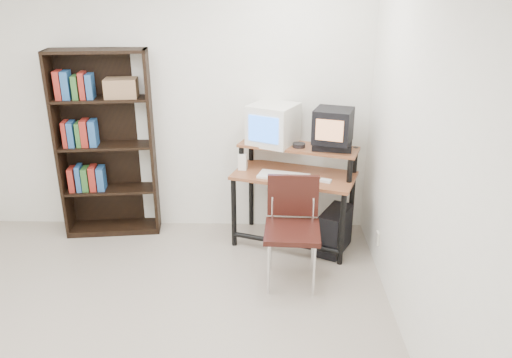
{
  "coord_description": "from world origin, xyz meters",
  "views": [
    {
      "loc": [
        1.0,
        -2.83,
        2.43
      ],
      "look_at": [
        0.9,
        1.1,
        0.88
      ],
      "focal_mm": 35.0,
      "sensor_mm": 36.0,
      "label": 1
    }
  ],
  "objects_px": {
    "crt_monitor": "(273,124)",
    "crt_tv": "(333,126)",
    "computer_desk": "(295,179)",
    "bookshelf": "(106,143)",
    "pc_tower": "(335,230)",
    "school_chair": "(292,219)"
  },
  "relations": [
    {
      "from": "computer_desk",
      "to": "pc_tower",
      "type": "height_order",
      "value": "computer_desk"
    },
    {
      "from": "crt_monitor",
      "to": "pc_tower",
      "type": "bearing_deg",
      "value": -2.82
    },
    {
      "from": "computer_desk",
      "to": "crt_monitor",
      "type": "relative_size",
      "value": 2.29
    },
    {
      "from": "computer_desk",
      "to": "crt_monitor",
      "type": "height_order",
      "value": "crt_monitor"
    },
    {
      "from": "crt_monitor",
      "to": "crt_tv",
      "type": "xyz_separation_m",
      "value": [
        0.55,
        -0.2,
        0.04
      ]
    },
    {
      "from": "crt_monitor",
      "to": "pc_tower",
      "type": "xyz_separation_m",
      "value": [
        0.61,
        -0.34,
        -0.95
      ]
    },
    {
      "from": "crt_monitor",
      "to": "bookshelf",
      "type": "distance_m",
      "value": 1.67
    },
    {
      "from": "computer_desk",
      "to": "pc_tower",
      "type": "relative_size",
      "value": 2.78
    },
    {
      "from": "school_chair",
      "to": "bookshelf",
      "type": "height_order",
      "value": "bookshelf"
    },
    {
      "from": "pc_tower",
      "to": "crt_monitor",
      "type": "bearing_deg",
      "value": 177.18
    },
    {
      "from": "crt_monitor",
      "to": "crt_tv",
      "type": "distance_m",
      "value": 0.58
    },
    {
      "from": "computer_desk",
      "to": "bookshelf",
      "type": "height_order",
      "value": "bookshelf"
    },
    {
      "from": "computer_desk",
      "to": "crt_tv",
      "type": "height_order",
      "value": "crt_tv"
    },
    {
      "from": "crt_monitor",
      "to": "pc_tower",
      "type": "relative_size",
      "value": 1.21
    },
    {
      "from": "crt_monitor",
      "to": "bookshelf",
      "type": "xyz_separation_m",
      "value": [
        -1.65,
        0.05,
        -0.21
      ]
    },
    {
      "from": "crt_tv",
      "to": "pc_tower",
      "type": "height_order",
      "value": "crt_tv"
    },
    {
      "from": "crt_tv",
      "to": "bookshelf",
      "type": "xyz_separation_m",
      "value": [
        -2.2,
        0.24,
        -0.25
      ]
    },
    {
      "from": "bookshelf",
      "to": "pc_tower",
      "type": "bearing_deg",
      "value": -16.93
    },
    {
      "from": "bookshelf",
      "to": "computer_desk",
      "type": "bearing_deg",
      "value": -14.42
    },
    {
      "from": "computer_desk",
      "to": "school_chair",
      "type": "bearing_deg",
      "value": -75.59
    },
    {
      "from": "computer_desk",
      "to": "bookshelf",
      "type": "xyz_separation_m",
      "value": [
        -1.86,
        0.24,
        0.27
      ]
    },
    {
      "from": "crt_monitor",
      "to": "crt_tv",
      "type": "bearing_deg",
      "value": 6.97
    }
  ]
}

